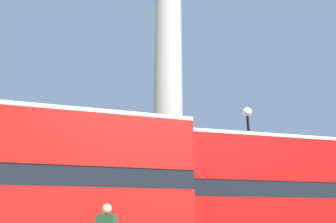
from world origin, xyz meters
name	(u,v)px	position (x,y,z in m)	size (l,w,h in m)	color
monument_column	(168,109)	(0.00, 0.00, 7.22)	(4.71, 4.71, 21.60)	#ADA593
bus_c	(283,192)	(2.98, -5.65, 2.40)	(10.93, 3.00, 4.35)	#A80F0C
street_lamp	(251,158)	(3.60, -2.37, 4.27)	(0.49, 0.49, 6.90)	black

